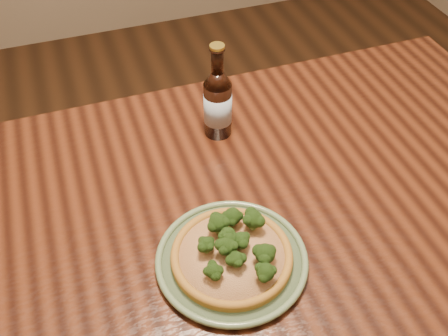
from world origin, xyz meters
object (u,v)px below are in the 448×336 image
object	(u,v)px
pizza	(233,253)
beer_bottle	(218,103)
plate	(232,260)
table	(246,219)

from	to	relation	value
pizza	beer_bottle	xyz separation A→B (m)	(0.10, 0.39, 0.07)
plate	pizza	world-z (taller)	pizza
table	plate	world-z (taller)	plate
pizza	beer_bottle	distance (m)	0.41
table	pizza	bearing A→B (deg)	-119.66
pizza	beer_bottle	bearing A→B (deg)	75.53
table	beer_bottle	distance (m)	0.29
plate	pizza	bearing A→B (deg)	30.44
table	pizza	world-z (taller)	pizza
plate	pizza	size ratio (longest dim) A/B	1.26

